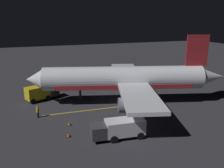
{
  "coord_description": "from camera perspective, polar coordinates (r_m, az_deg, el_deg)",
  "views": [
    {
      "loc": [
        -34.43,
        14.55,
        13.88
      ],
      "look_at": [
        0.0,
        2.0,
        3.5
      ],
      "focal_mm": 37.41,
      "sensor_mm": 36.0,
      "label": 1
    }
  ],
  "objects": [
    {
      "name": "ground_plane",
      "position": [
        39.91,
        2.71,
        -4.71
      ],
      "size": [
        180.0,
        180.0,
        0.2
      ],
      "primitive_type": "cube",
      "color": "#2D2D32"
    },
    {
      "name": "apron_guide_stripe",
      "position": [
        37.34,
        -2.16,
        -6.01
      ],
      "size": [
        1.01,
        18.58,
        0.01
      ],
      "primitive_type": "cube",
      "rotation": [
        0.0,
        0.0,
        -0.04
      ],
      "color": "gold",
      "rests_on": "ground_plane"
    },
    {
      "name": "airliner",
      "position": [
        38.69,
        3.61,
        1.21
      ],
      "size": [
        28.13,
        32.6,
        11.33
      ],
      "color": "silver",
      "rests_on": "ground_plane"
    },
    {
      "name": "baggage_truck",
      "position": [
        42.54,
        -17.02,
        -2.11
      ],
      "size": [
        4.08,
        6.0,
        2.57
      ],
      "color": "gold",
      "rests_on": "ground_plane"
    },
    {
      "name": "catering_truck",
      "position": [
        28.26,
        1.9,
        -10.84
      ],
      "size": [
        2.7,
        6.6,
        2.29
      ],
      "color": "silver",
      "rests_on": "ground_plane"
    },
    {
      "name": "ground_crew_worker",
      "position": [
        35.41,
        -17.7,
        -6.51
      ],
      "size": [
        0.4,
        0.4,
        1.74
      ],
      "color": "black",
      "rests_on": "ground_plane"
    },
    {
      "name": "traffic_cone_near_left",
      "position": [
        32.22,
        -10.42,
        -9.49
      ],
      "size": [
        0.5,
        0.5,
        0.55
      ],
      "color": "#EA590F",
      "rests_on": "ground_plane"
    },
    {
      "name": "traffic_cone_near_right",
      "position": [
        29.35,
        -10.62,
        -12.15
      ],
      "size": [
        0.5,
        0.5,
        0.55
      ],
      "color": "#EA590F",
      "rests_on": "ground_plane"
    }
  ]
}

